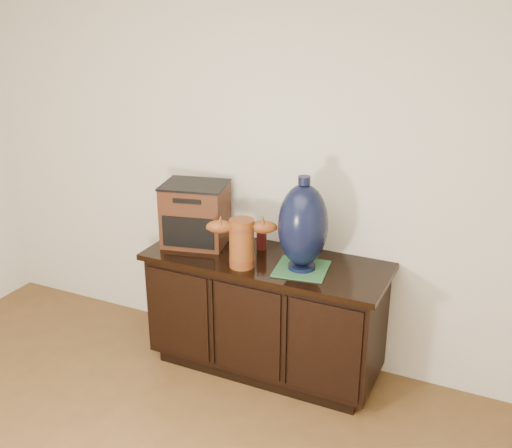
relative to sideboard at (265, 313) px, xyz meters
The scene contains 6 objects.
sideboard is the anchor object (origin of this frame).
terracotta_vessel 0.56m from the sideboard, 118.53° to the right, with size 0.40×0.23×0.29m.
tv_radio 0.75m from the sideboard, behind, with size 0.44×0.39×0.39m.
green_mat 0.45m from the sideboard, 10.76° to the right, with size 0.29×0.29×0.01m, color #2A5F35.
lamp_base 0.68m from the sideboard, 10.76° to the right, with size 0.32×0.32×0.54m.
spray_can 0.48m from the sideboard, 123.85° to the left, with size 0.06×0.06×0.18m.
Camera 1 is at (1.32, -0.72, 2.22)m, focal length 42.00 mm.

